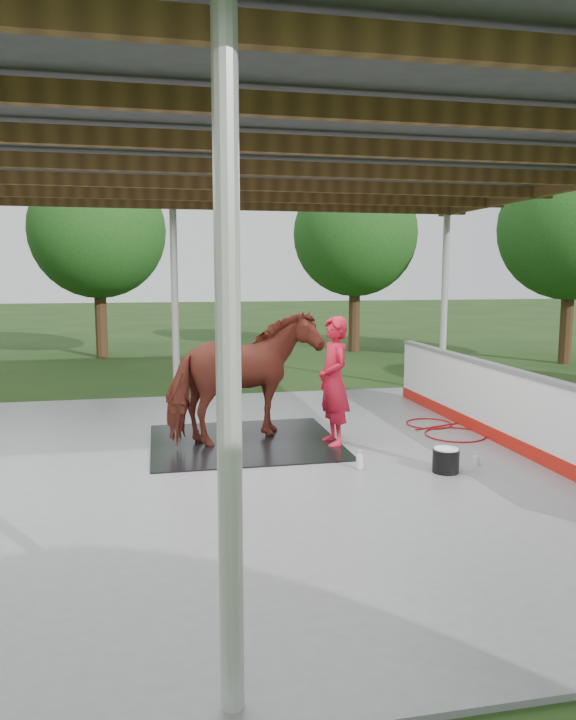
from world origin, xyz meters
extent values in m
plane|color=#1E3814|center=(0.00, 0.00, 0.00)|extent=(100.00, 100.00, 0.00)
cube|color=slate|center=(0.00, 0.00, 0.03)|extent=(12.00, 10.00, 0.05)
cylinder|color=beige|center=(0.00, -4.70, 1.98)|extent=(0.14, 0.14, 3.85)
cylinder|color=beige|center=(0.00, 4.70, 1.98)|extent=(0.14, 0.14, 3.85)
cylinder|color=beige|center=(5.70, 4.70, 1.98)|extent=(0.14, 0.14, 3.85)
cube|color=brown|center=(0.00, -4.50, 3.85)|extent=(12.00, 0.10, 0.18)
cube|color=brown|center=(0.00, -3.00, 3.85)|extent=(12.00, 0.10, 0.18)
cube|color=brown|center=(0.00, -1.50, 3.85)|extent=(12.00, 0.10, 0.18)
cube|color=brown|center=(0.00, 0.00, 3.85)|extent=(12.00, 0.10, 0.18)
cube|color=brown|center=(0.00, 1.50, 3.85)|extent=(12.00, 0.10, 0.18)
cube|color=brown|center=(0.00, 3.00, 3.85)|extent=(12.00, 0.10, 0.18)
cube|color=brown|center=(0.00, 4.50, 3.85)|extent=(12.00, 0.10, 0.18)
cube|color=#38383A|center=(0.00, 0.00, 4.05)|extent=(12.60, 10.60, 0.10)
cube|color=#B6180F|center=(4.59, 0.00, 0.15)|extent=(0.14, 8.00, 0.20)
cube|color=white|center=(4.60, 0.00, 0.65)|extent=(0.12, 8.00, 1.00)
cube|color=slate|center=(4.60, 0.00, 1.17)|extent=(0.16, 8.00, 0.06)
cylinder|color=#382314|center=(-2.00, 12.00, 1.10)|extent=(0.36, 0.36, 2.20)
sphere|color=#194714|center=(-2.00, 12.00, 3.80)|extent=(4.00, 4.00, 4.00)
cylinder|color=#382314|center=(6.00, 12.00, 1.10)|extent=(0.36, 0.36, 2.20)
sphere|color=#194714|center=(6.00, 12.00, 3.80)|extent=(4.00, 4.00, 4.00)
cylinder|color=#382314|center=(11.00, 8.00, 1.10)|extent=(0.36, 0.36, 2.20)
sphere|color=#194714|center=(11.00, 8.00, 3.80)|extent=(4.00, 4.00, 4.00)
cube|color=black|center=(0.87, 1.12, 0.06)|extent=(2.74, 2.57, 0.02)
imported|color=maroon|center=(0.87, 1.12, 1.03)|extent=(2.50, 1.89, 1.92)
imported|color=red|center=(2.14, 0.75, 0.99)|extent=(0.51, 0.72, 1.88)
cylinder|color=black|center=(3.17, -0.83, 0.20)|extent=(0.34, 0.34, 0.30)
cylinder|color=white|center=(3.17, -0.83, 0.35)|extent=(0.31, 0.31, 0.03)
imported|color=silver|center=(2.13, -0.50, 0.18)|extent=(0.14, 0.14, 0.26)
imported|color=#338CD8|center=(3.69, -0.63, 0.14)|extent=(0.11, 0.11, 0.18)
torus|color=#A40C0B|center=(4.14, 0.87, 0.06)|extent=(0.94, 0.94, 0.02)
torus|color=#A40C0B|center=(4.05, 1.64, 0.06)|extent=(0.77, 0.77, 0.02)
cylinder|color=#A40C0B|center=(4.26, 1.48, 0.06)|extent=(1.22, 0.42, 0.02)
camera|label=1|loc=(-0.38, -8.12, 2.55)|focal=32.00mm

